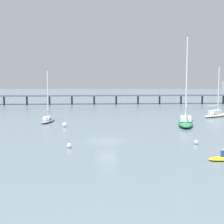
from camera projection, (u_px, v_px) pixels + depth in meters
The scene contains 9 objects.
ground_plane at pixel (107, 141), 41.11m from camera, with size 400.00×400.00×0.00m, color slate.
pier at pixel (173, 92), 99.94m from camera, with size 81.26×12.42×6.87m.
sailboat_green at pixel (186, 121), 54.11m from camera, with size 4.04×10.04×14.40m.
sailboat_gray at pixel (48, 119), 58.29m from camera, with size 1.96×6.26×9.06m.
sailboat_cream at pixel (216, 114), 66.38m from camera, with size 7.07×6.50×9.98m.
dinghy_yellow at pixel (222, 158), 31.19m from camera, with size 3.03×1.89×1.14m.
mooring_buoy_outer at pixel (65, 125), 52.61m from camera, with size 0.73×0.73×0.73m, color silver.
mooring_buoy_far at pixel (69, 146), 36.69m from camera, with size 0.55×0.55×0.55m, color silver.
mooring_buoy_near at pixel (196, 142), 38.78m from camera, with size 0.52×0.52×0.52m, color silver.
Camera 1 is at (2.01, -40.48, 7.74)m, focal length 52.94 mm.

